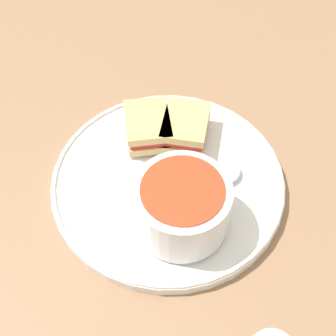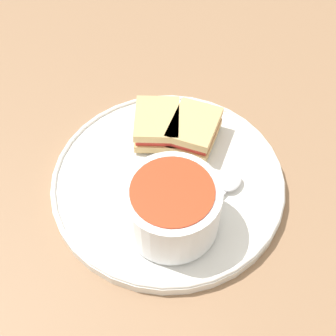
{
  "view_description": "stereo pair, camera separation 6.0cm",
  "coord_description": "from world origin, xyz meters",
  "px_view_note": "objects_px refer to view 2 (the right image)",
  "views": [
    {
      "loc": [
        0.36,
        0.03,
        0.52
      ],
      "look_at": [
        0.0,
        0.0,
        0.04
      ],
      "focal_mm": 50.0,
      "sensor_mm": 36.0,
      "label": 1
    },
    {
      "loc": [
        0.35,
        0.09,
        0.52
      ],
      "look_at": [
        0.0,
        0.0,
        0.04
      ],
      "focal_mm": 50.0,
      "sensor_mm": 36.0,
      "label": 2
    }
  ],
  "objects_px": {
    "soup_bowl": "(172,207)",
    "sandwich_half_far": "(157,124)",
    "spoon": "(228,185)",
    "sandwich_half_near": "(194,130)"
  },
  "relations": [
    {
      "from": "soup_bowl",
      "to": "sandwich_half_far",
      "type": "distance_m",
      "value": 0.15
    },
    {
      "from": "soup_bowl",
      "to": "spoon",
      "type": "relative_size",
      "value": 1.15
    },
    {
      "from": "sandwich_half_near",
      "to": "soup_bowl",
      "type": "bearing_deg",
      "value": 1.04
    },
    {
      "from": "spoon",
      "to": "sandwich_half_far",
      "type": "relative_size",
      "value": 1.14
    },
    {
      "from": "soup_bowl",
      "to": "sandwich_half_far",
      "type": "relative_size",
      "value": 1.31
    },
    {
      "from": "soup_bowl",
      "to": "sandwich_half_near",
      "type": "height_order",
      "value": "soup_bowl"
    },
    {
      "from": "sandwich_half_near",
      "to": "sandwich_half_far",
      "type": "xyz_separation_m",
      "value": [
        0.0,
        -0.05,
        0.0
      ]
    },
    {
      "from": "sandwich_half_far",
      "to": "soup_bowl",
      "type": "bearing_deg",
      "value": 21.53
    },
    {
      "from": "soup_bowl",
      "to": "sandwich_half_far",
      "type": "bearing_deg",
      "value": -158.47
    },
    {
      "from": "spoon",
      "to": "sandwich_half_near",
      "type": "height_order",
      "value": "sandwich_half_near"
    }
  ]
}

